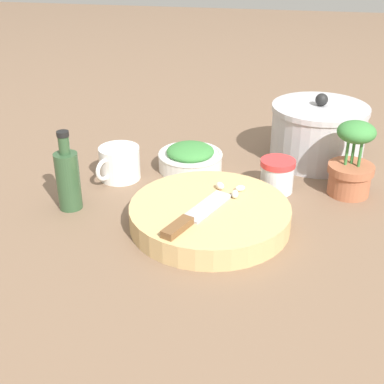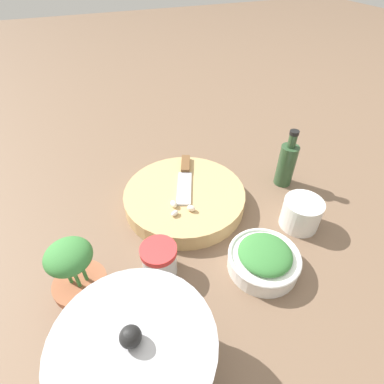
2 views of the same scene
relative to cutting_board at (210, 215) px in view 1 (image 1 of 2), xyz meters
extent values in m
plane|color=brown|center=(-0.02, 0.07, -0.02)|extent=(5.00, 5.00, 0.00)
cylinder|color=tan|center=(0.00, 0.00, 0.00)|extent=(0.29, 0.29, 0.04)
cube|color=brown|center=(-0.04, -0.10, 0.03)|extent=(0.05, 0.07, 0.01)
cube|color=#B2B2B7|center=(0.00, -0.01, 0.02)|extent=(0.08, 0.12, 0.01)
ellipsoid|color=silver|center=(0.05, 0.07, 0.03)|extent=(0.02, 0.02, 0.01)
ellipsoid|color=#EDE1C6|center=(0.04, 0.04, 0.03)|extent=(0.02, 0.02, 0.01)
ellipsoid|color=#F4DDC6|center=(0.01, 0.06, 0.03)|extent=(0.02, 0.02, 0.01)
cylinder|color=silver|center=(-0.08, 0.23, 0.00)|extent=(0.14, 0.14, 0.04)
torus|color=silver|center=(-0.08, 0.23, 0.02)|extent=(0.14, 0.14, 0.01)
ellipsoid|color=#387A38|center=(-0.08, 0.23, 0.02)|extent=(0.11, 0.11, 0.03)
cylinder|color=silver|center=(0.11, 0.16, 0.01)|extent=(0.07, 0.07, 0.06)
cylinder|color=red|center=(0.11, 0.16, 0.04)|extent=(0.07, 0.07, 0.01)
cylinder|color=silver|center=(-0.22, 0.16, 0.01)|extent=(0.09, 0.09, 0.07)
torus|color=silver|center=(-0.24, 0.12, 0.02)|extent=(0.03, 0.05, 0.05)
cylinder|color=#2D4C2D|center=(-0.28, 0.02, 0.04)|extent=(0.05, 0.05, 0.11)
cylinder|color=#2D4C2D|center=(-0.28, 0.02, 0.11)|extent=(0.02, 0.02, 0.03)
cylinder|color=black|center=(-0.28, 0.02, 0.13)|extent=(0.02, 0.02, 0.01)
cylinder|color=#B2B2B7|center=(0.19, 0.34, 0.04)|extent=(0.21, 0.21, 0.12)
cylinder|color=#B2B2B7|center=(0.19, 0.34, 0.10)|extent=(0.22, 0.22, 0.01)
sphere|color=black|center=(0.19, 0.34, 0.12)|extent=(0.03, 0.03, 0.03)
cylinder|color=#A35B3D|center=(0.26, 0.18, 0.01)|extent=(0.08, 0.08, 0.06)
cylinder|color=#A35B3D|center=(0.26, 0.18, 0.04)|extent=(0.09, 0.09, 0.02)
ellipsoid|color=#387A38|center=(0.26, 0.18, 0.11)|extent=(0.08, 0.08, 0.04)
cylinder|color=#387A38|center=(0.25, 0.18, 0.08)|extent=(0.01, 0.01, 0.07)
cylinder|color=#387A38|center=(0.26, 0.19, 0.08)|extent=(0.01, 0.01, 0.07)
cylinder|color=#387A38|center=(0.27, 0.17, 0.08)|extent=(0.01, 0.01, 0.07)
camera|label=1|loc=(0.13, -0.84, 0.49)|focal=50.00mm
camera|label=2|loc=(0.18, 0.51, 0.50)|focal=28.00mm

